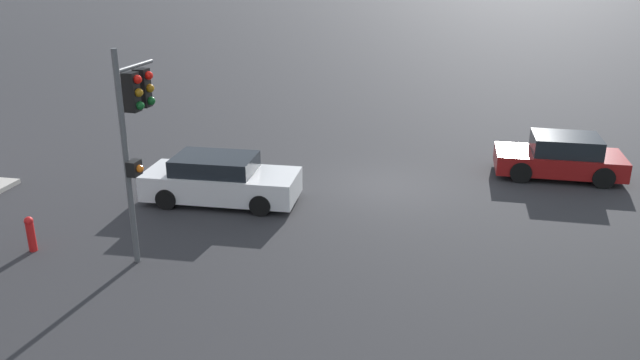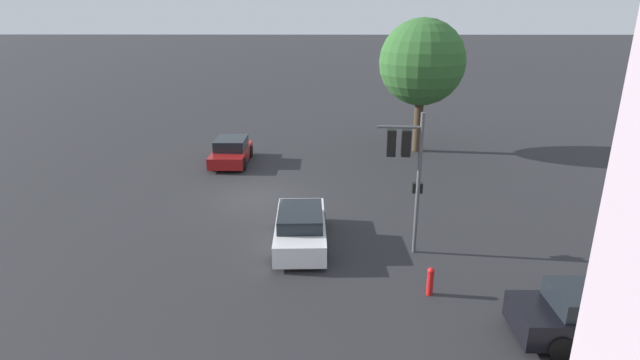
# 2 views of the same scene
# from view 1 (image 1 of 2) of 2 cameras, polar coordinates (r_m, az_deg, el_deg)

# --- Properties ---
(ground_plane) EXTENTS (300.00, 300.00, 0.00)m
(ground_plane) POSITION_cam_1_polar(r_m,az_deg,el_deg) (20.00, 5.89, -0.56)
(ground_plane) COLOR #28282B
(traffic_signal) EXTENTS (0.54, 1.68, 5.09)m
(traffic_signal) POSITION_cam_1_polar(r_m,az_deg,el_deg) (14.96, -16.57, 5.63)
(traffic_signal) COLOR #515456
(traffic_signal) RESTS_ON ground_plane
(crossing_car_0) EXTENTS (4.58, 2.03, 1.41)m
(crossing_car_0) POSITION_cam_1_polar(r_m,az_deg,el_deg) (18.72, -9.10, 0.01)
(crossing_car_0) COLOR silver
(crossing_car_0) RESTS_ON ground_plane
(crossing_car_1) EXTENTS (4.05, 2.00, 1.41)m
(crossing_car_1) POSITION_cam_1_polar(r_m,az_deg,el_deg) (22.06, 21.12, 1.97)
(crossing_car_1) COLOR maroon
(crossing_car_1) RESTS_ON ground_plane
(fire_hydrant) EXTENTS (0.22, 0.22, 0.92)m
(fire_hydrant) POSITION_cam_1_polar(r_m,az_deg,el_deg) (17.06, -24.94, -4.40)
(fire_hydrant) COLOR red
(fire_hydrant) RESTS_ON ground_plane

